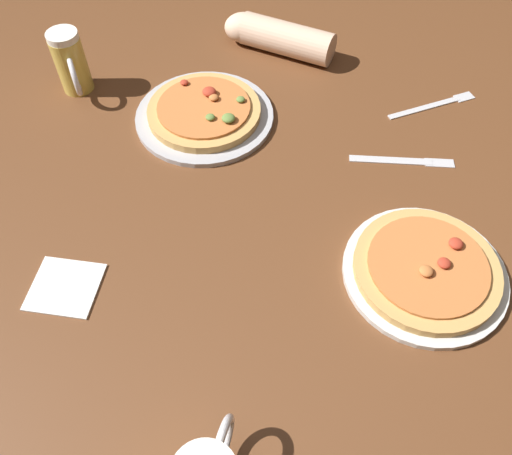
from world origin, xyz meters
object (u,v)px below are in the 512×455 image
object	(u,v)px
pizza_plate_near	(426,270)
pizza_plate_far	(205,113)
beer_mug_amber	(71,63)
knife_right	(403,161)
diner_arm	(275,36)
fork_left	(434,105)
napkin_folded	(65,286)

from	to	relation	value
pizza_plate_near	pizza_plate_far	world-z (taller)	pizza_plate_far
beer_mug_amber	knife_right	xyz separation A→B (m)	(0.74, -0.18, -0.07)
beer_mug_amber	diner_arm	bearing A→B (deg)	23.10
pizza_plate_far	knife_right	size ratio (longest dim) A/B	1.42
fork_left	knife_right	xyz separation A→B (m)	(-0.09, -0.18, 0.00)
pizza_plate_near	fork_left	bearing A→B (deg)	80.61
pizza_plate_far	napkin_folded	size ratio (longest dim) A/B	2.64
pizza_plate_near	napkin_folded	bearing A→B (deg)	-173.28
napkin_folded	diner_arm	size ratio (longest dim) A/B	0.41
napkin_folded	knife_right	size ratio (longest dim) A/B	0.54
pizza_plate_near	diner_arm	size ratio (longest dim) A/B	1.02
pizza_plate_far	diner_arm	bearing A→B (deg)	62.57
napkin_folded	diner_arm	world-z (taller)	diner_arm
knife_right	beer_mug_amber	bearing A→B (deg)	166.28
napkin_folded	diner_arm	xyz separation A→B (m)	(0.32, 0.72, 0.04)
pizza_plate_near	napkin_folded	size ratio (longest dim) A/B	2.47
pizza_plate_near	knife_right	xyz separation A→B (m)	(-0.01, 0.28, -0.01)
pizza_plate_near	diner_arm	distance (m)	0.71
pizza_plate_near	beer_mug_amber	bearing A→B (deg)	148.65
knife_right	pizza_plate_near	bearing A→B (deg)	-87.54
beer_mug_amber	napkin_folded	world-z (taller)	beer_mug_amber
pizza_plate_far	fork_left	bearing A→B (deg)	9.06
diner_arm	fork_left	bearing A→B (deg)	-26.52
fork_left	knife_right	size ratio (longest dim) A/B	0.96
napkin_folded	knife_right	world-z (taller)	napkin_folded
napkin_folded	knife_right	xyz separation A→B (m)	(0.61, 0.35, -0.00)
pizza_plate_near	fork_left	distance (m)	0.47
knife_right	diner_arm	world-z (taller)	diner_arm
knife_right	diner_arm	xyz separation A→B (m)	(-0.29, 0.37, 0.04)
napkin_folded	pizza_plate_near	bearing A→B (deg)	6.72
pizza_plate_far	napkin_folded	bearing A→B (deg)	-112.10
fork_left	diner_arm	size ratio (longest dim) A/B	0.74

